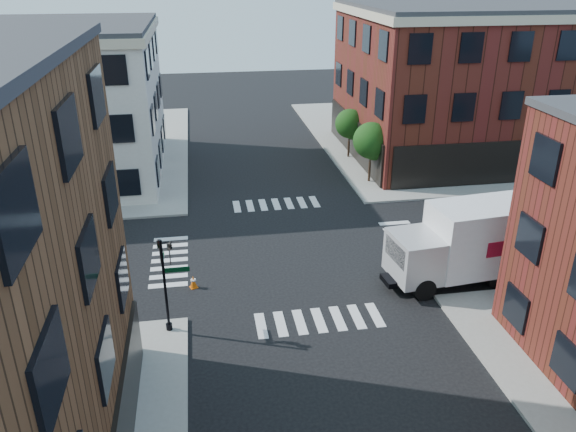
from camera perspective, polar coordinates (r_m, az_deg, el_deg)
The scene contains 10 objects.
ground at distance 32.32m, azimuth 0.55°, elevation -3.57°, with size 120.00×120.00×0.00m, color black.
sidewalk_ne at distance 57.57m, azimuth 18.02°, elevation 7.90°, with size 30.00×30.00×0.15m, color gray.
sidewalk_nw at distance 53.86m, azimuth -26.36°, elevation 5.48°, with size 30.00×30.00×0.15m, color gray.
building_ne at distance 51.77m, azimuth 20.82°, elevation 12.58°, with size 25.00×16.00×12.00m, color #4C1E13.
building_nw at distance 47.34m, azimuth -26.80°, elevation 9.99°, with size 22.00×16.00×11.00m, color beige.
tree_near at distance 41.87m, azimuth 8.53°, elevation 7.40°, with size 2.69×2.69×4.49m.
tree_far at distance 47.47m, azimuth 6.36°, elevation 9.16°, with size 2.43×2.43×4.07m.
signal_pole at distance 24.78m, azimuth -12.29°, elevation -5.89°, with size 1.29×1.24×4.60m.
box_truck at distance 30.28m, azimuth 18.78°, elevation -2.41°, with size 9.33×3.68×4.13m.
traffic_cone at distance 29.07m, azimuth -9.59°, elevation -6.61°, with size 0.48×0.48×0.68m.
Camera 1 is at (-4.92, -28.19, 15.03)m, focal length 35.00 mm.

